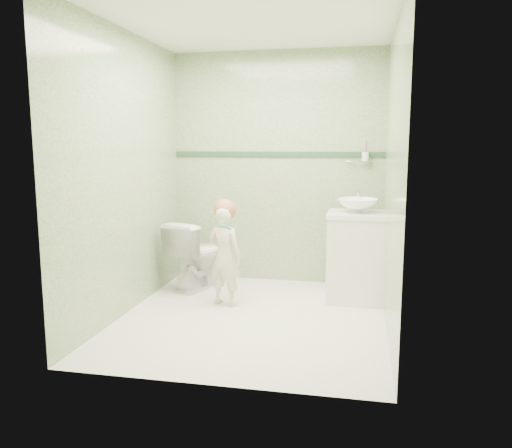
# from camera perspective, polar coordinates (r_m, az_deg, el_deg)

# --- Properties ---
(ground) EXTENTS (2.50, 2.50, 0.00)m
(ground) POSITION_cam_1_polar(r_m,az_deg,el_deg) (4.39, -0.40, -10.40)
(ground) COLOR white
(ground) RESTS_ON ground
(room_shell) EXTENTS (2.50, 2.54, 2.40)m
(room_shell) POSITION_cam_1_polar(r_m,az_deg,el_deg) (4.15, -0.42, 5.42)
(room_shell) COLOR gray
(room_shell) RESTS_ON ground
(trim_stripe) EXTENTS (2.20, 0.02, 0.05)m
(trim_stripe) POSITION_cam_1_polar(r_m,az_deg,el_deg) (5.36, 2.35, 7.80)
(trim_stripe) COLOR #2A4630
(trim_stripe) RESTS_ON room_shell
(vanity) EXTENTS (0.52, 0.50, 0.80)m
(vanity) POSITION_cam_1_polar(r_m,az_deg,el_deg) (4.87, 11.07, -3.74)
(vanity) COLOR silver
(vanity) RESTS_ON ground
(counter) EXTENTS (0.54, 0.52, 0.04)m
(counter) POSITION_cam_1_polar(r_m,az_deg,el_deg) (4.80, 11.21, 1.04)
(counter) COLOR white
(counter) RESTS_ON vanity
(basin) EXTENTS (0.37, 0.37, 0.13)m
(basin) POSITION_cam_1_polar(r_m,az_deg,el_deg) (4.79, 11.24, 2.04)
(basin) COLOR white
(basin) RESTS_ON counter
(faucet) EXTENTS (0.03, 0.13, 0.18)m
(faucet) POSITION_cam_1_polar(r_m,az_deg,el_deg) (4.96, 11.29, 3.20)
(faucet) COLOR silver
(faucet) RESTS_ON counter
(cup_holder) EXTENTS (0.26, 0.07, 0.21)m
(cup_holder) POSITION_cam_1_polar(r_m,az_deg,el_deg) (5.24, 12.01, 7.35)
(cup_holder) COLOR silver
(cup_holder) RESTS_ON room_shell
(toilet) EXTENTS (0.58, 0.77, 0.69)m
(toilet) POSITION_cam_1_polar(r_m,az_deg,el_deg) (5.22, -6.57, -3.38)
(toilet) COLOR white
(toilet) RESTS_ON ground
(toddler) EXTENTS (0.38, 0.30, 0.90)m
(toddler) POSITION_cam_1_polar(r_m,az_deg,el_deg) (4.62, -3.51, -3.62)
(toddler) COLOR beige
(toddler) RESTS_ON ground
(hair_cap) EXTENTS (0.20, 0.20, 0.20)m
(hair_cap) POSITION_cam_1_polar(r_m,az_deg,el_deg) (4.57, -3.48, 1.55)
(hair_cap) COLOR #A76444
(hair_cap) RESTS_ON toddler
(teal_toothbrush) EXTENTS (0.11, 0.14, 0.08)m
(teal_toothbrush) POSITION_cam_1_polar(r_m,az_deg,el_deg) (4.42, -3.57, -0.28)
(teal_toothbrush) COLOR #159366
(teal_toothbrush) RESTS_ON toddler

